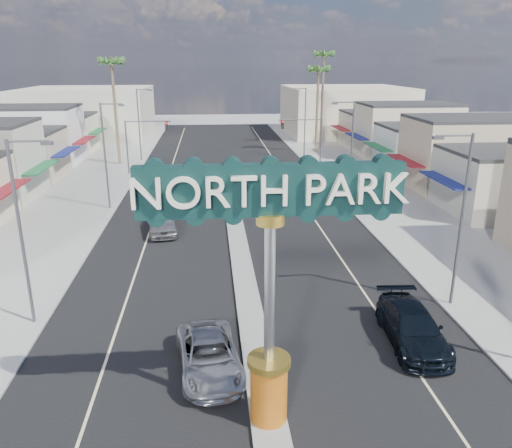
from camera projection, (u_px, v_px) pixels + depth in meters
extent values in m
plane|color=gray|center=(232.00, 206.00, 44.28)|extent=(160.00, 160.00, 0.00)
cube|color=black|center=(232.00, 206.00, 44.27)|extent=(20.00, 120.00, 0.01)
cube|color=gray|center=(245.00, 280.00, 29.11)|extent=(1.30, 30.00, 0.16)
cube|color=gray|center=(70.00, 209.00, 43.02)|extent=(8.00, 120.00, 0.12)
cube|color=gray|center=(385.00, 201.00, 45.49)|extent=(8.00, 120.00, 0.12)
cube|color=beige|center=(3.00, 151.00, 53.53)|extent=(12.00, 42.00, 6.00)
cube|color=#B7B29E|center=(433.00, 145.00, 57.76)|extent=(12.00, 42.00, 6.00)
cube|color=#B7B29E|center=(88.00, 113.00, 83.67)|extent=(20.00, 20.00, 8.00)
cube|color=beige|center=(345.00, 110.00, 87.55)|extent=(20.00, 20.00, 8.00)
cylinder|color=#C6530F|center=(269.00, 391.00, 17.39)|extent=(1.30, 1.30, 2.20)
cylinder|color=gold|center=(269.00, 361.00, 17.01)|extent=(1.50, 1.50, 0.25)
cylinder|color=#B7B7BC|center=(270.00, 294.00, 16.22)|extent=(0.36, 0.36, 4.80)
cylinder|color=gold|center=(270.00, 219.00, 15.42)|extent=(0.90, 0.90, 0.35)
cube|color=black|center=(271.00, 190.00, 15.13)|extent=(8.20, 0.50, 1.60)
cylinder|color=#47474C|center=(127.00, 148.00, 55.62)|extent=(0.18, 0.18, 6.00)
cylinder|color=#47474C|center=(148.00, 121.00, 54.94)|extent=(5.00, 0.12, 0.12)
cube|color=black|center=(167.00, 126.00, 55.27)|extent=(0.32, 0.32, 1.00)
sphere|color=red|center=(166.00, 123.00, 55.00)|extent=(0.22, 0.22, 0.22)
cylinder|color=#47474C|center=(321.00, 145.00, 57.56)|extent=(0.18, 0.18, 6.00)
cylinder|color=#47474C|center=(300.00, 120.00, 56.44)|extent=(5.00, 0.12, 0.12)
cube|color=black|center=(283.00, 124.00, 56.42)|extent=(0.32, 0.32, 1.00)
sphere|color=red|center=(283.00, 122.00, 56.15)|extent=(0.22, 0.22, 0.22)
cylinder|color=#47474C|center=(21.00, 237.00, 23.02)|extent=(0.16, 0.16, 9.00)
cylinder|color=#47474C|center=(28.00, 141.00, 21.73)|extent=(1.80, 0.10, 0.10)
cube|color=#47474C|center=(47.00, 143.00, 21.83)|extent=(0.50, 0.22, 0.15)
cylinder|color=#47474C|center=(105.00, 158.00, 41.94)|extent=(0.16, 0.16, 9.00)
cylinder|color=#47474C|center=(111.00, 104.00, 40.65)|extent=(1.80, 0.10, 0.10)
cube|color=#47474C|center=(121.00, 105.00, 40.75)|extent=(0.50, 0.22, 0.15)
cylinder|color=#47474C|center=(139.00, 126.00, 62.76)|extent=(0.16, 0.16, 9.00)
cylinder|color=#47474C|center=(144.00, 89.00, 61.47)|extent=(1.80, 0.10, 0.10)
cube|color=#47474C|center=(150.00, 90.00, 61.57)|extent=(0.50, 0.22, 0.15)
cylinder|color=#47474C|center=(461.00, 224.00, 24.89)|extent=(0.16, 0.16, 9.00)
cylinder|color=#47474C|center=(455.00, 135.00, 23.44)|extent=(1.80, 0.10, 0.10)
cube|color=#47474C|center=(438.00, 138.00, 23.40)|extent=(0.50, 0.22, 0.15)
cylinder|color=#47474C|center=(351.00, 153.00, 43.81)|extent=(0.16, 0.16, 9.00)
cylinder|color=#47474C|center=(344.00, 102.00, 42.36)|extent=(1.80, 0.10, 0.10)
cube|color=#47474C|center=(335.00, 104.00, 42.32)|extent=(0.50, 0.22, 0.15)
cylinder|color=#47474C|center=(305.00, 124.00, 64.63)|extent=(0.16, 0.16, 9.00)
cylinder|color=#47474C|center=(299.00, 89.00, 63.18)|extent=(1.80, 0.10, 0.10)
cube|color=#47474C|center=(293.00, 90.00, 63.14)|extent=(0.50, 0.22, 0.15)
cylinder|color=brown|center=(116.00, 115.00, 60.19)|extent=(0.36, 0.36, 12.00)
cylinder|color=brown|center=(317.00, 113.00, 68.31)|extent=(0.36, 0.36, 11.00)
cylinder|color=brown|center=(322.00, 102.00, 73.86)|extent=(0.36, 0.36, 13.00)
imported|color=#9D9DA1|center=(209.00, 355.00, 20.48)|extent=(3.04, 5.49, 1.46)
imported|color=black|center=(412.00, 327.00, 22.50)|extent=(2.62, 5.75, 1.63)
imported|color=slate|center=(162.00, 221.00, 37.18)|extent=(2.65, 5.32, 1.74)
imported|color=silver|center=(301.00, 179.00, 50.58)|extent=(1.95, 5.11, 1.66)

